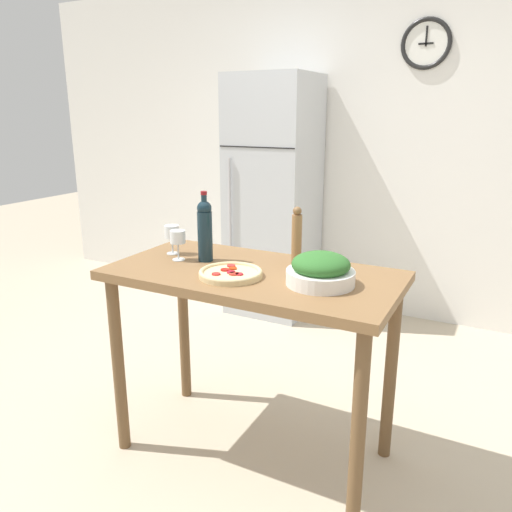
# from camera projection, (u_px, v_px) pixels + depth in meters

# --- Properties ---
(ground_plane) EXTENTS (14.00, 14.00, 0.00)m
(ground_plane) POSITION_uv_depth(u_px,v_px,m) (253.00, 450.00, 2.42)
(ground_plane) COLOR #BCAD93
(wall_back) EXTENTS (6.40, 0.09, 2.60)m
(wall_back) POSITION_uv_depth(u_px,v_px,m) (378.00, 149.00, 3.83)
(wall_back) COLOR silver
(wall_back) RESTS_ON ground_plane
(refrigerator) EXTENTS (0.62, 0.63, 1.86)m
(refrigerator) POSITION_uv_depth(u_px,v_px,m) (273.00, 198.00, 3.95)
(refrigerator) COLOR #B7BCC1
(refrigerator) RESTS_ON ground_plane
(prep_counter) EXTENTS (1.27, 0.65, 0.91)m
(prep_counter) POSITION_uv_depth(u_px,v_px,m) (253.00, 299.00, 2.21)
(prep_counter) COLOR brown
(prep_counter) RESTS_ON ground_plane
(wine_bottle) EXTENTS (0.07, 0.07, 0.33)m
(wine_bottle) POSITION_uv_depth(u_px,v_px,m) (205.00, 229.00, 2.28)
(wine_bottle) COLOR #142833
(wine_bottle) RESTS_ON prep_counter
(wine_glass_near) EXTENTS (0.07, 0.07, 0.14)m
(wine_glass_near) POSITION_uv_depth(u_px,v_px,m) (178.00, 239.00, 2.31)
(wine_glass_near) COLOR silver
(wine_glass_near) RESTS_ON prep_counter
(wine_glass_far) EXTENTS (0.07, 0.07, 0.14)m
(wine_glass_far) POSITION_uv_depth(u_px,v_px,m) (172.00, 233.00, 2.41)
(wine_glass_far) COLOR silver
(wine_glass_far) RESTS_ON prep_counter
(pepper_mill) EXTENTS (0.05, 0.05, 0.27)m
(pepper_mill) POSITION_uv_depth(u_px,v_px,m) (297.00, 237.00, 2.21)
(pepper_mill) COLOR olive
(pepper_mill) RESTS_ON prep_counter
(salad_bowl) EXTENTS (0.28, 0.28, 0.13)m
(salad_bowl) POSITION_uv_depth(u_px,v_px,m) (321.00, 270.00, 1.99)
(salad_bowl) COLOR white
(salad_bowl) RESTS_ON prep_counter
(homemade_pizza) EXTENTS (0.27, 0.27, 0.03)m
(homemade_pizza) POSITION_uv_depth(u_px,v_px,m) (231.00, 273.00, 2.09)
(homemade_pizza) COLOR #DBC189
(homemade_pizza) RESTS_ON prep_counter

